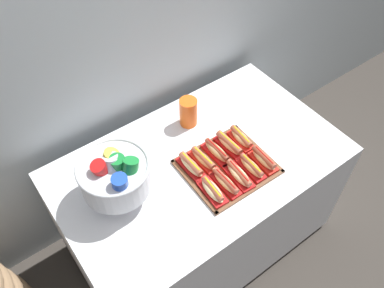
# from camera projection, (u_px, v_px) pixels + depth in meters

# --- Properties ---
(ground_plane) EXTENTS (10.00, 10.00, 0.00)m
(ground_plane) POSITION_uv_depth(u_px,v_px,m) (198.00, 236.00, 2.50)
(ground_plane) COLOR #38332D
(back_wall) EXTENTS (6.00, 0.10, 2.60)m
(back_wall) POSITION_uv_depth(u_px,v_px,m) (129.00, 11.00, 1.80)
(back_wall) COLOR #B2BCC1
(back_wall) RESTS_ON ground_plane
(buffet_table) EXTENTS (1.39, 0.83, 0.77)m
(buffet_table) POSITION_uv_depth(u_px,v_px,m) (199.00, 202.00, 2.19)
(buffet_table) COLOR silver
(buffet_table) RESTS_ON ground_plane
(serving_tray) EXTENTS (0.41, 0.37, 0.01)m
(serving_tray) POSITION_uv_depth(u_px,v_px,m) (227.00, 167.00, 1.89)
(serving_tray) COLOR brown
(serving_tray) RESTS_ON buffet_table
(hot_dog_0) EXTENTS (0.08, 0.17, 0.06)m
(hot_dog_0) POSITION_uv_depth(u_px,v_px,m) (213.00, 191.00, 1.76)
(hot_dog_0) COLOR #B21414
(hot_dog_0) RESTS_ON serving_tray
(hot_dog_1) EXTENTS (0.06, 0.17, 0.06)m
(hot_dog_1) POSITION_uv_depth(u_px,v_px,m) (226.00, 182.00, 1.79)
(hot_dog_1) COLOR #B21414
(hot_dog_1) RESTS_ON serving_tray
(hot_dog_2) EXTENTS (0.08, 0.18, 0.06)m
(hot_dog_2) POSITION_uv_depth(u_px,v_px,m) (239.00, 175.00, 1.82)
(hot_dog_2) COLOR #B21414
(hot_dog_2) RESTS_ON serving_tray
(hot_dog_3) EXTENTS (0.06, 0.16, 0.06)m
(hot_dog_3) POSITION_uv_depth(u_px,v_px,m) (251.00, 167.00, 1.85)
(hot_dog_3) COLOR #B21414
(hot_dog_3) RESTS_ON serving_tray
(hot_dog_4) EXTENTS (0.07, 0.16, 0.07)m
(hot_dog_4) POSITION_uv_depth(u_px,v_px,m) (264.00, 159.00, 1.87)
(hot_dog_4) COLOR red
(hot_dog_4) RESTS_ON serving_tray
(hot_dog_5) EXTENTS (0.06, 0.17, 0.06)m
(hot_dog_5) POSITION_uv_depth(u_px,v_px,m) (191.00, 166.00, 1.85)
(hot_dog_5) COLOR #B21414
(hot_dog_5) RESTS_ON serving_tray
(hot_dog_6) EXTENTS (0.06, 0.17, 0.06)m
(hot_dog_6) POSITION_uv_depth(u_px,v_px,m) (204.00, 159.00, 1.88)
(hot_dog_6) COLOR red
(hot_dog_6) RESTS_ON serving_tray
(hot_dog_7) EXTENTS (0.07, 0.18, 0.06)m
(hot_dog_7) POSITION_uv_depth(u_px,v_px,m) (217.00, 152.00, 1.91)
(hot_dog_7) COLOR red
(hot_dog_7) RESTS_ON serving_tray
(hot_dog_8) EXTENTS (0.06, 0.18, 0.06)m
(hot_dog_8) POSITION_uv_depth(u_px,v_px,m) (229.00, 144.00, 1.93)
(hot_dog_8) COLOR #B21414
(hot_dog_8) RESTS_ON serving_tray
(hot_dog_9) EXTENTS (0.07, 0.16, 0.06)m
(hot_dog_9) POSITION_uv_depth(u_px,v_px,m) (241.00, 138.00, 1.96)
(hot_dog_9) COLOR red
(hot_dog_9) RESTS_ON serving_tray
(punch_bowl) EXTENTS (0.31, 0.31, 0.27)m
(punch_bowl) POSITION_uv_depth(u_px,v_px,m) (115.00, 175.00, 1.66)
(punch_bowl) COLOR silver
(punch_bowl) RESTS_ON buffet_table
(cup_stack) EXTENTS (0.09, 0.09, 0.16)m
(cup_stack) POSITION_uv_depth(u_px,v_px,m) (188.00, 112.00, 2.02)
(cup_stack) COLOR #EA5B19
(cup_stack) RESTS_ON buffet_table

